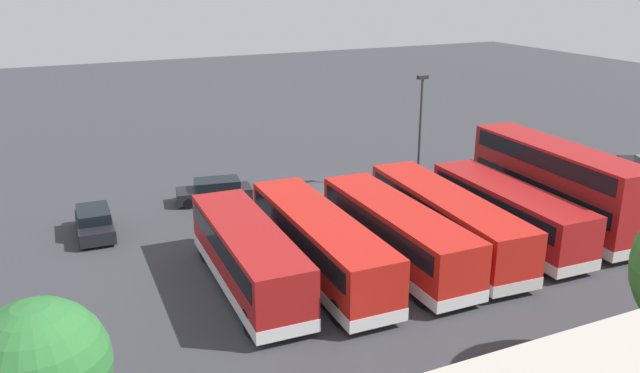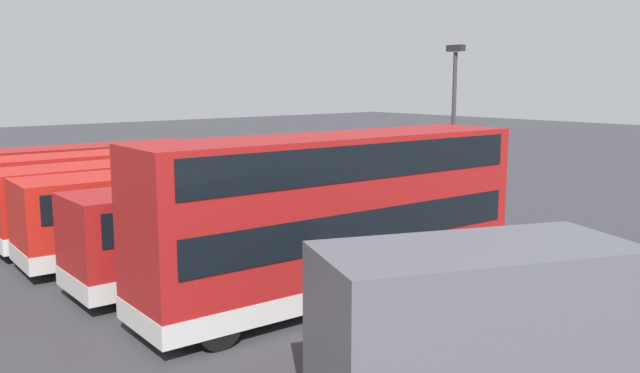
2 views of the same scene
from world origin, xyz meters
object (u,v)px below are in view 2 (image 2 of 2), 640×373
(bus_double_decker_near_end, at_px, (336,212))
(bus_single_deck_third, at_px, (194,205))
(bus_single_deck_sixth, at_px, (85,174))
(lamp_post_tall, at_px, (453,124))
(car_hatchback_silver, at_px, (302,175))
(bus_single_deck_fourth, at_px, (142,195))
(bus_single_deck_fifth, at_px, (114,182))
(bus_single_deck_second, at_px, (238,223))
(box_truck_blue, at_px, (516,324))
(car_small_green, at_px, (200,166))

(bus_double_decker_near_end, height_order, bus_single_deck_third, bus_double_decker_near_end)
(bus_single_deck_sixth, relative_size, lamp_post_tall, 1.42)
(lamp_post_tall, bearing_deg, car_hatchback_silver, -12.11)
(bus_double_decker_near_end, height_order, bus_single_deck_fourth, bus_double_decker_near_end)
(bus_single_deck_fifth, bearing_deg, bus_single_deck_second, 177.31)
(box_truck_blue, bearing_deg, bus_single_deck_third, -6.30)
(bus_double_decker_near_end, bearing_deg, car_small_green, -21.52)
(bus_double_decker_near_end, distance_m, bus_single_deck_fifth, 14.34)
(box_truck_blue, height_order, car_hatchback_silver, box_truck_blue)
(car_hatchback_silver, distance_m, lamp_post_tall, 13.64)
(bus_single_deck_third, xyz_separation_m, bus_single_deck_fourth, (3.19, 0.44, -0.00))
(bus_single_deck_fourth, distance_m, box_truck_blue, 17.44)
(bus_single_deck_third, relative_size, bus_single_deck_sixth, 1.15)
(bus_double_decker_near_end, xyz_separation_m, lamp_post_tall, (3.07, -8.75, 1.88))
(bus_single_deck_fifth, xyz_separation_m, car_small_green, (8.92, -9.40, -0.92))
(bus_single_deck_third, height_order, car_hatchback_silver, bus_single_deck_third)
(bus_double_decker_near_end, height_order, bus_single_deck_fifth, bus_double_decker_near_end)
(bus_double_decker_near_end, xyz_separation_m, car_hatchback_silver, (15.93, -11.51, -1.75))
(bus_single_deck_third, bearing_deg, bus_single_deck_second, 172.47)
(bus_single_deck_fifth, xyz_separation_m, box_truck_blue, (-21.21, 1.59, 0.08))
(car_hatchback_silver, relative_size, car_small_green, 1.10)
(box_truck_blue, relative_size, lamp_post_tall, 1.08)
(bus_single_deck_fourth, height_order, car_hatchback_silver, bus_single_deck_fourth)
(lamp_post_tall, bearing_deg, bus_single_deck_fifth, 38.61)
(bus_single_deck_fourth, xyz_separation_m, box_truck_blue, (-17.40, 1.13, 0.08))
(bus_single_deck_third, relative_size, bus_single_deck_fifth, 1.02)
(bus_single_deck_third, bearing_deg, car_small_green, -30.62)
(bus_double_decker_near_end, height_order, car_small_green, bus_double_decker_near_end)
(bus_single_deck_second, height_order, bus_single_deck_third, same)
(bus_double_decker_near_end, xyz_separation_m, bus_single_deck_third, (7.32, 0.26, -0.83))
(bus_double_decker_near_end, bearing_deg, bus_single_deck_second, 11.02)
(bus_single_deck_third, bearing_deg, car_hatchback_silver, -53.82)
(bus_single_deck_second, bearing_deg, car_small_green, -26.92)
(car_hatchback_silver, bearing_deg, lamp_post_tall, 167.89)
(bus_single_deck_second, relative_size, lamp_post_tall, 1.42)
(bus_single_deck_fifth, height_order, car_hatchback_silver, bus_single_deck_fifth)
(bus_single_deck_fifth, bearing_deg, car_hatchback_silver, -82.20)
(bus_double_decker_near_end, bearing_deg, bus_single_deck_fourth, 3.82)
(box_truck_blue, bearing_deg, car_small_green, -20.04)
(car_small_green, xyz_separation_m, lamp_post_tall, (-20.17, 0.41, 3.63))
(bus_single_deck_second, relative_size, car_hatchback_silver, 2.21)
(bus_single_deck_sixth, distance_m, box_truck_blue, 24.70)
(bus_single_deck_fourth, bearing_deg, car_small_green, -37.78)
(bus_single_deck_fifth, distance_m, car_small_green, 12.99)
(bus_double_decker_near_end, xyz_separation_m, bus_single_deck_fifth, (14.32, 0.24, -0.83))
(bus_single_deck_second, bearing_deg, lamp_post_tall, -94.15)
(bus_double_decker_near_end, bearing_deg, lamp_post_tall, -70.67)
(bus_double_decker_near_end, height_order, lamp_post_tall, lamp_post_tall)
(bus_single_deck_fourth, bearing_deg, lamp_post_tall, -128.23)
(bus_single_deck_sixth, bearing_deg, bus_double_decker_near_end, -179.47)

